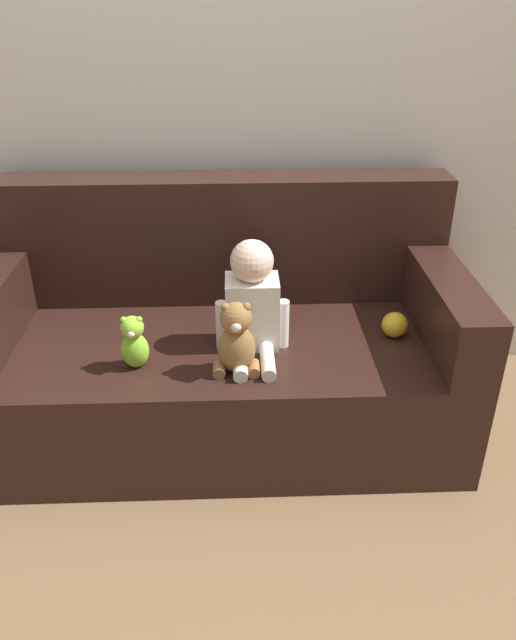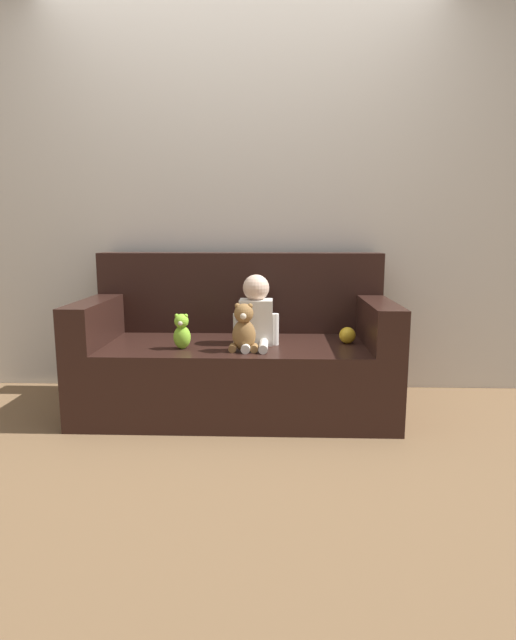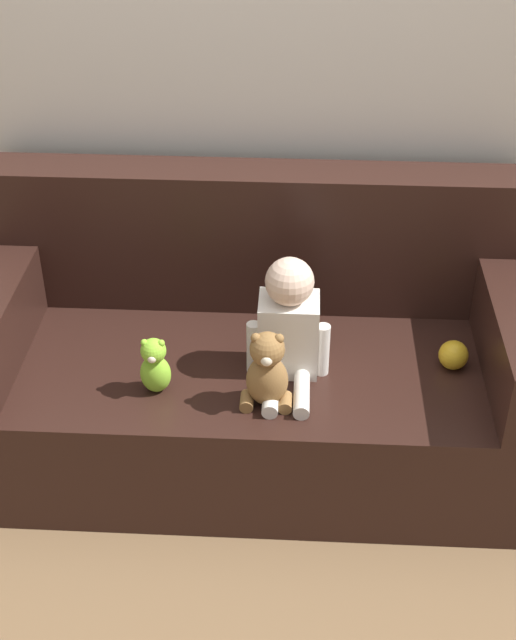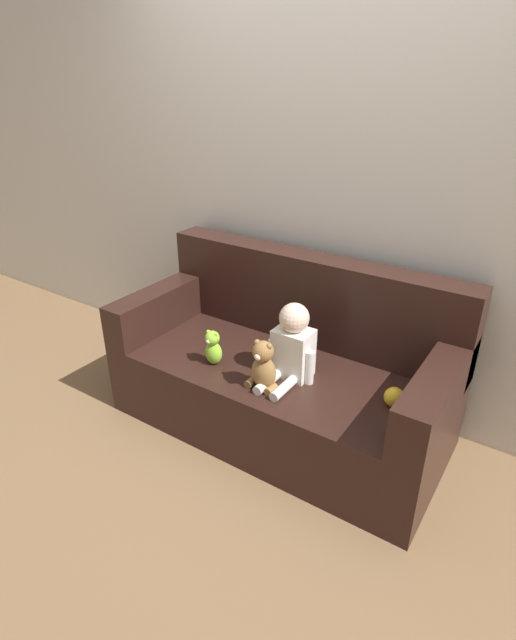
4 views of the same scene
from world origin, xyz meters
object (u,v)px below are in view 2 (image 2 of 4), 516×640
object	(u,v)px
teddy_bear_brown	(244,329)
plush_toy_side	(182,332)
couch	(237,354)
person_baby	(256,314)
toy_ball	(347,335)

from	to	relation	value
teddy_bear_brown	plush_toy_side	world-z (taller)	teddy_bear_brown
couch	plush_toy_side	xyz separation A→B (m)	(-0.28, -0.27, 0.19)
person_baby	teddy_bear_brown	bearing A→B (deg)	-108.80
couch	teddy_bear_brown	distance (m)	0.38
person_baby	plush_toy_side	world-z (taller)	person_baby
person_baby	plush_toy_side	distance (m)	0.42
teddy_bear_brown	plush_toy_side	bearing A→B (deg)	172.79
teddy_bear_brown	plush_toy_side	xyz separation A→B (m)	(-0.34, 0.04, -0.03)
teddy_bear_brown	toy_ball	xyz separation A→B (m)	(0.58, 0.21, -0.07)
plush_toy_side	toy_ball	size ratio (longest dim) A/B	2.07
couch	teddy_bear_brown	world-z (taller)	couch
couch	person_baby	bearing A→B (deg)	-50.30
couch	teddy_bear_brown	xyz separation A→B (m)	(0.06, -0.31, 0.21)
couch	teddy_bear_brown	bearing A→B (deg)	-79.15
teddy_bear_brown	toy_ball	distance (m)	0.62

